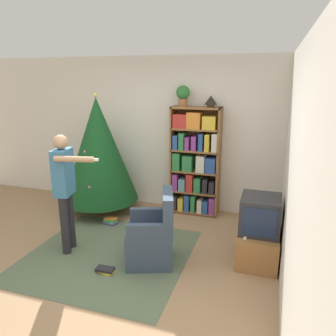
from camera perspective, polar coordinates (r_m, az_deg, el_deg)
name	(u,v)px	position (r m, az deg, el deg)	size (l,w,h in m)	color
ground_plane	(113,270)	(4.21, -9.57, -17.04)	(14.00, 14.00, 0.00)	#9E7A56
wall_back	(169,134)	(5.72, 0.19, 5.96)	(8.00, 0.10, 2.60)	silver
wall_right	(297,183)	(3.27, 21.62, -2.47)	(0.10, 8.00, 2.60)	silver
area_rug	(109,255)	(4.51, -10.32, -14.63)	(2.05, 2.02, 0.01)	#56664C
bookshelf	(195,162)	(5.44, 4.70, 0.99)	(0.81, 0.31, 1.80)	brown
tv_stand	(258,246)	(4.39, 15.37, -12.89)	(0.50, 0.74, 0.40)	#996638
television	(260,214)	(4.21, 15.78, -7.79)	(0.48, 0.51, 0.45)	#28282D
game_remote	(245,236)	(4.10, 13.31, -11.52)	(0.04, 0.12, 0.02)	white
christmas_tree	(99,150)	(5.57, -12.00, 3.07)	(1.27, 1.27, 2.02)	#4C3323
armchair	(153,238)	(4.16, -2.70, -12.06)	(0.72, 0.72, 0.92)	#334256
standing_person	(65,184)	(4.39, -17.51, -2.75)	(0.69, 0.46, 1.57)	#232328
potted_plant	(183,94)	(5.34, 2.62, 12.70)	(0.22, 0.22, 0.33)	#935B38
table_lamp	(211,101)	(5.24, 7.48, 11.57)	(0.20, 0.20, 0.18)	#473828
book_pile_near_tree	(111,221)	(5.34, -9.92, -9.07)	(0.23, 0.20, 0.10)	#843889
book_pile_by_chair	(105,270)	(4.16, -10.87, -17.04)	(0.24, 0.18, 0.06)	gold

